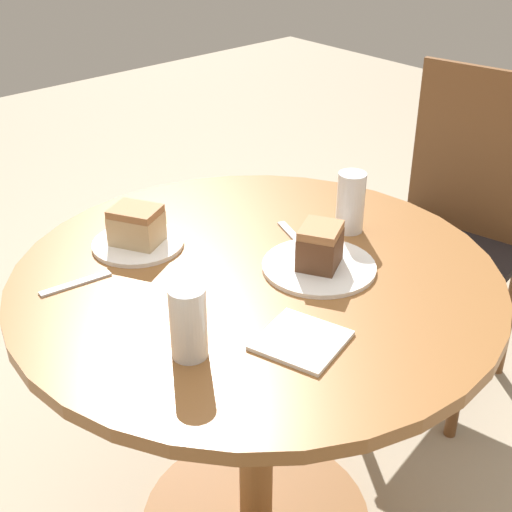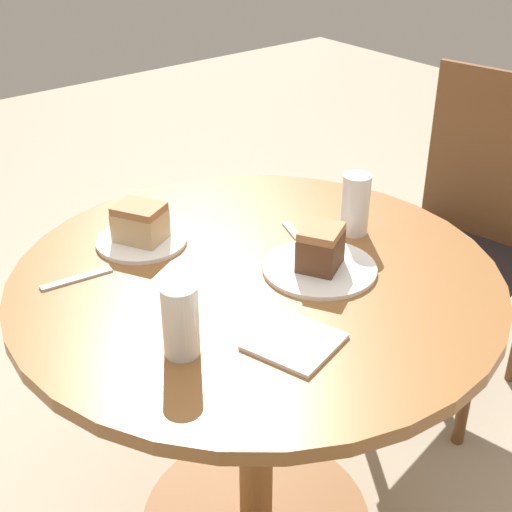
# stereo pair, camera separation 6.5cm
# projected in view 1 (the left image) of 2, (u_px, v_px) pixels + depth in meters

# --- Properties ---
(table) EXTENTS (1.04, 1.04, 0.77)m
(table) POSITION_uv_depth(u_px,v_px,m) (256.00, 348.00, 1.60)
(table) COLOR brown
(table) RESTS_ON ground_plane
(chair) EXTENTS (0.50, 0.50, 1.00)m
(chair) POSITION_uv_depth(u_px,v_px,m) (450.00, 232.00, 2.20)
(chair) COLOR brown
(chair) RESTS_ON ground_plane
(plate_near) EXTENTS (0.24, 0.24, 0.01)m
(plate_near) POSITION_uv_depth(u_px,v_px,m) (319.00, 267.00, 1.51)
(plate_near) COLOR white
(plate_near) RESTS_ON table
(plate_far) EXTENTS (0.21, 0.21, 0.01)m
(plate_far) POSITION_uv_depth(u_px,v_px,m) (138.00, 244.00, 1.60)
(plate_far) COLOR white
(plate_far) RESTS_ON table
(cake_slice_near) EXTENTS (0.12, 0.12, 0.09)m
(cake_slice_near) POSITION_uv_depth(u_px,v_px,m) (320.00, 246.00, 1.49)
(cake_slice_near) COLOR brown
(cake_slice_near) RESTS_ON plate_near
(cake_slice_far) EXTENTS (0.13, 0.12, 0.08)m
(cake_slice_far) POSITION_uv_depth(u_px,v_px,m) (136.00, 225.00, 1.58)
(cake_slice_far) COLOR tan
(cake_slice_far) RESTS_ON plate_far
(glass_lemonade) EXTENTS (0.06, 0.06, 0.14)m
(glass_lemonade) POSITION_uv_depth(u_px,v_px,m) (350.00, 206.00, 1.64)
(glass_lemonade) COLOR silver
(glass_lemonade) RESTS_ON table
(glass_water) EXTENTS (0.06, 0.06, 0.14)m
(glass_water) POSITION_uv_depth(u_px,v_px,m) (189.00, 327.00, 1.23)
(glass_water) COLOR silver
(glass_water) RESTS_ON table
(napkin_stack) EXTENTS (0.18, 0.18, 0.01)m
(napkin_stack) POSITION_uv_depth(u_px,v_px,m) (301.00, 340.00, 1.29)
(napkin_stack) COLOR white
(napkin_stack) RESTS_ON table
(fork) EXTENTS (0.15, 0.07, 0.00)m
(fork) POSITION_uv_depth(u_px,v_px,m) (295.00, 237.00, 1.63)
(fork) COLOR silver
(fork) RESTS_ON table
(spoon) EXTENTS (0.04, 0.15, 0.00)m
(spoon) POSITION_uv_depth(u_px,v_px,m) (76.00, 284.00, 1.46)
(spoon) COLOR silver
(spoon) RESTS_ON table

